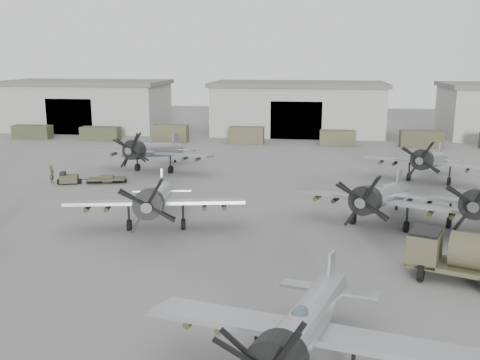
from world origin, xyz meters
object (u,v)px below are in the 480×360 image
object	(u,v)px
aircraft_far_1	(430,160)
fuel_tanker	(475,255)
aircraft_near_1	(303,327)
tug_trailer	(83,179)
ground_crew	(52,174)
aircraft_extra_224	(480,200)
aircraft_mid_2	(380,197)
aircraft_far_0	(153,150)
aircraft_mid_1	(155,199)

from	to	relation	value
aircraft_far_1	fuel_tanker	world-z (taller)	aircraft_far_1
aircraft_near_1	fuel_tanker	distance (m)	14.87
fuel_tanker	tug_trailer	world-z (taller)	fuel_tanker
aircraft_far_1	tug_trailer	size ratio (longest dim) A/B	1.98
aircraft_near_1	ground_crew	xyz separation A→B (m)	(-26.83, 31.56, -1.47)
aircraft_extra_224	ground_crew	size ratio (longest dim) A/B	7.05
aircraft_mid_2	ground_crew	xyz separation A→B (m)	(-32.16, 10.65, -1.53)
aircraft_far_0	fuel_tanker	xyz separation A→B (m)	(27.65, -27.00, -0.83)
aircraft_mid_1	aircraft_mid_2	world-z (taller)	aircraft_mid_2
fuel_tanker	tug_trailer	bearing A→B (deg)	168.96
aircraft_extra_224	tug_trailer	distance (m)	37.77
aircraft_mid_1	aircraft_mid_2	size ratio (longest dim) A/B	1.02
fuel_tanker	aircraft_mid_2	bearing A→B (deg)	135.03
aircraft_near_1	aircraft_mid_1	xyz separation A→B (m)	(-11.56, 18.07, 0.05)
aircraft_near_1	aircraft_far_1	distance (m)	38.96
aircraft_far_1	fuel_tanker	size ratio (longest dim) A/B	1.64
aircraft_mid_1	aircraft_far_1	bearing A→B (deg)	27.72
aircraft_mid_1	aircraft_extra_224	distance (m)	24.36
tug_trailer	aircraft_extra_224	bearing A→B (deg)	-31.13
aircraft_mid_2	aircraft_extra_224	distance (m)	7.30
aircraft_near_1	fuel_tanker	world-z (taller)	aircraft_near_1
aircraft_mid_2	fuel_tanker	bearing A→B (deg)	-44.44
aircraft_far_1	ground_crew	bearing A→B (deg)	-150.00
aircraft_far_0	aircraft_extra_224	xyz separation A→B (m)	(30.59, -17.28, -0.05)
aircraft_far_1	tug_trailer	xyz separation A→B (m)	(-35.64, -5.23, -1.95)
fuel_tanker	aircraft_extra_224	bearing A→B (deg)	93.90
aircraft_far_0	aircraft_mid_1	bearing A→B (deg)	-62.48
tug_trailer	aircraft_far_0	bearing A→B (deg)	34.89
aircraft_near_1	aircraft_far_1	world-z (taller)	aircraft_far_1
aircraft_far_1	ground_crew	xyz separation A→B (m)	(-38.97, -5.46, -1.50)
fuel_tanker	ground_crew	distance (m)	41.80
aircraft_far_0	tug_trailer	bearing A→B (deg)	-120.71
ground_crew	tug_trailer	bearing A→B (deg)	-94.38
aircraft_mid_2	tug_trailer	xyz separation A→B (m)	(-28.83, 10.88, -1.99)
aircraft_mid_1	aircraft_far_0	bearing A→B (deg)	96.66
aircraft_far_0	aircraft_far_1	world-z (taller)	aircraft_far_0
ground_crew	aircraft_mid_2	bearing A→B (deg)	-116.56
aircraft_far_1	tug_trailer	world-z (taller)	aircraft_far_1
ground_crew	fuel_tanker	bearing A→B (deg)	-127.31
aircraft_mid_1	ground_crew	xyz separation A→B (m)	(-15.27, 13.49, -1.53)
aircraft_mid_2	tug_trailer	bearing A→B (deg)	-179.44
fuel_tanker	ground_crew	world-z (taller)	fuel_tanker
aircraft_far_0	tug_trailer	world-z (taller)	aircraft_far_0
tug_trailer	aircraft_mid_2	bearing A→B (deg)	-35.12
aircraft_far_0	fuel_tanker	size ratio (longest dim) A/B	1.74
aircraft_far_1	fuel_tanker	bearing A→B (deg)	-73.39
aircraft_far_1	fuel_tanker	xyz separation A→B (m)	(-2.44, -25.77, -0.75)
aircraft_mid_1	fuel_tanker	xyz separation A→B (m)	(21.26, -6.82, -0.78)
aircraft_near_1	aircraft_extra_224	xyz separation A→B (m)	(12.63, 20.97, 0.06)
aircraft_mid_1	fuel_tanker	bearing A→B (deg)	-28.71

